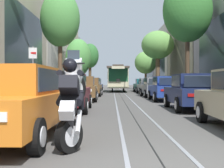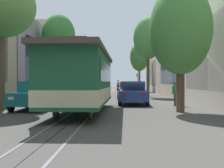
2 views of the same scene
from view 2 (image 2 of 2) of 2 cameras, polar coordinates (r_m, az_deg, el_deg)
The scene contains 24 objects.
ground_plane at distance 20.40m, azimuth -3.52°, elevation -3.90°, with size 160.78×160.78×0.00m, color #4C4947.
trolley_track_rails at distance 16.01m, azimuth -5.01°, elevation -5.06°, with size 1.14×72.31×0.01m.
parked_car_orange_near_left at distance 43.66m, azimuth 3.12°, elevation -0.55°, with size 2.07×4.39×1.58m.
parked_car_maroon_second_left at distance 37.56m, azimuth 3.03°, elevation -0.71°, with size 2.05×4.38×1.58m.
parked_car_brown_mid_left at distance 31.04m, azimuth 3.29°, elevation -0.94°, with size 2.10×4.40×1.58m.
parked_car_brown_fourth_left at distance 24.52m, azimuth 3.53°, elevation -1.30°, with size 2.03×4.37×1.58m.
parked_car_blue_fifth_left at distance 18.20m, azimuth 4.61°, elevation -1.90°, with size 2.09×4.40×1.58m.
parked_car_beige_near_right at distance 42.75m, azimuth -4.48°, elevation -0.57°, with size 2.09×4.40×1.58m.
parked_car_navy_second_right at distance 37.40m, azimuth -5.34°, elevation -0.71°, with size 2.06×4.39×1.58m.
parked_car_blue_mid_right at distance 31.40m, azimuth -6.68°, elevation -0.93°, with size 2.01×4.37×1.58m.
parked_car_grey_fourth_right at distance 26.47m, azimuth -8.17°, elevation -1.18°, with size 2.06×4.39×1.58m.
parked_car_grey_fifth_right at distance 20.58m, azimuth -11.55°, elevation -1.64°, with size 2.02×4.37×1.58m.
parked_car_teal_sixth_right at distance 15.57m, azimuth -16.14°, elevation -2.30°, with size 2.06×4.39×1.58m.
street_tree_kerb_left_near at distance 43.60m, azimuth 5.93°, elevation 5.82°, with size 3.07×2.94×8.03m.
street_tree_kerb_left_second at distance 27.91m, azimuth 7.80°, elevation 9.71°, with size 3.04×2.71×8.27m.
street_tree_kerb_left_mid at distance 14.15m, azimuth 14.60°, elevation 11.31°, with size 3.16×3.09×6.57m.
street_tree_kerb_right_near at distance 43.38m, azimuth -7.16°, elevation 4.42°, with size 2.31×2.50×6.95m.
street_tree_kerb_right_second at distance 29.54m, azimuth -11.50°, elevation 10.06°, with size 3.63×3.16×8.90m.
street_tree_kerb_right_mid at distance 16.42m, azimuth -23.08°, elevation 14.86°, with size 3.94×3.60×7.43m.
cable_car_trolley at distance 12.92m, azimuth -6.61°, elevation 0.99°, with size 2.71×9.16×3.28m.
motorcycle_with_rider at distance 44.51m, azimuth 1.34°, elevation -0.30°, with size 0.49×1.83×1.87m.
pedestrian_on_left_pavement at distance 17.32m, azimuth 13.78°, elevation -1.74°, with size 0.55×0.27×1.57m.
fire_hydrant at distance 34.82m, azimuth 5.57°, elevation -1.42°, with size 0.40×0.22×0.84m.
street_sign_post at distance 37.05m, azimuth 5.50°, elevation 0.74°, with size 0.36×0.08×2.82m.
Camera 2 is at (-1.90, 45.98, 1.53)m, focal length 42.27 mm.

